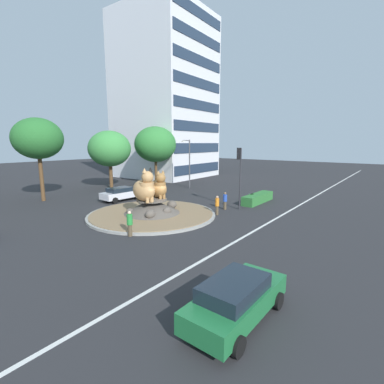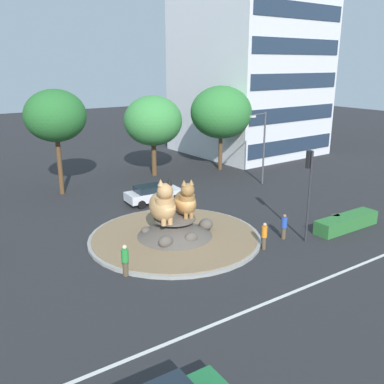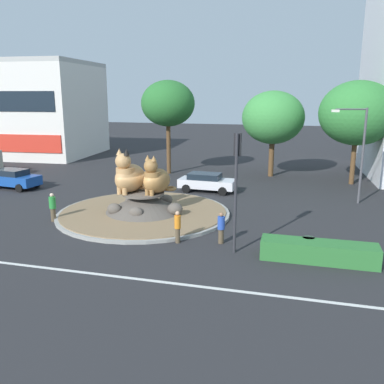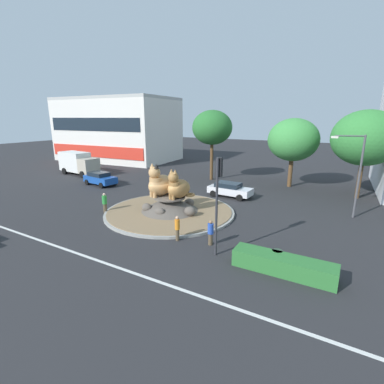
# 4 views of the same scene
# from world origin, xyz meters

# --- Properties ---
(ground_plane) EXTENTS (160.00, 160.00, 0.00)m
(ground_plane) POSITION_xyz_m (0.00, 0.00, 0.00)
(ground_plane) COLOR #28282B
(lane_centreline) EXTENTS (112.00, 0.20, 0.01)m
(lane_centreline) POSITION_xyz_m (0.00, -8.73, 0.00)
(lane_centreline) COLOR silver
(lane_centreline) RESTS_ON ground
(roundabout_island) EXTENTS (10.70, 10.70, 1.41)m
(roundabout_island) POSITION_xyz_m (0.01, -0.01, 0.48)
(roundabout_island) COLOR gray
(roundabout_island) RESTS_ON ground
(cat_statue_calico) EXTENTS (2.15, 2.75, 2.76)m
(cat_statue_calico) POSITION_xyz_m (-0.87, -0.11, 2.42)
(cat_statue_calico) COLOR tan
(cat_statue_calico) RESTS_ON roundabout_island
(cat_statue_tabby) EXTENTS (2.12, 2.52, 2.41)m
(cat_statue_tabby) POSITION_xyz_m (0.83, 0.01, 2.29)
(cat_statue_tabby) COLOR #9E703D
(cat_statue_tabby) RESTS_ON roundabout_island
(traffic_light_mast) EXTENTS (0.32, 0.46, 5.64)m
(traffic_light_mast) POSITION_xyz_m (6.48, -4.72, 3.90)
(traffic_light_mast) COLOR #2D2D33
(traffic_light_mast) RESTS_ON ground
(shophouse_block) EXTENTS (21.46, 13.79, 11.15)m
(shophouse_block) POSITION_xyz_m (-25.83, 21.08, 5.57)
(shophouse_block) COLOR silver
(shophouse_block) RESTS_ON ground
(clipped_hedge_strip) EXTENTS (5.10, 1.20, 0.90)m
(clipped_hedge_strip) POSITION_xyz_m (10.30, -4.90, 0.45)
(clipped_hedge_strip) COLOR #2D7033
(clipped_hedge_strip) RESTS_ON ground
(broadleaf_tree_behind_island) EXTENTS (5.52, 5.52, 7.66)m
(broadleaf_tree_behind_island) POSITION_xyz_m (6.69, 14.60, 5.30)
(broadleaf_tree_behind_island) COLOR brown
(broadleaf_tree_behind_island) RESTS_ON ground
(second_tree_near_tower) EXTENTS (6.10, 6.10, 8.44)m
(second_tree_near_tower) POSITION_xyz_m (13.50, 12.91, 5.84)
(second_tree_near_tower) COLOR brown
(second_tree_near_tower) RESTS_ON ground
(third_tree_left) EXTENTS (4.92, 4.92, 8.61)m
(third_tree_left) POSITION_xyz_m (-2.77, 13.51, 6.49)
(third_tree_left) COLOR brown
(third_tree_left) RESTS_ON ground
(streetlight_arm) EXTENTS (2.33, 0.80, 6.47)m
(streetlight_arm) POSITION_xyz_m (13.01, 6.28, 3.84)
(streetlight_arm) COLOR #4C4C51
(streetlight_arm) RESTS_ON ground
(pedestrian_orange_shirt) EXTENTS (0.32, 0.32, 1.66)m
(pedestrian_orange_shirt) POSITION_xyz_m (3.51, -4.28, 0.89)
(pedestrian_orange_shirt) COLOR brown
(pedestrian_orange_shirt) RESTS_ON ground
(pedestrian_green_shirt) EXTENTS (0.38, 0.38, 1.71)m
(pedestrian_green_shirt) POSITION_xyz_m (-4.65, -2.70, 0.90)
(pedestrian_green_shirt) COLOR brown
(pedestrian_green_shirt) RESTS_ON ground
(pedestrian_blue_shirt) EXTENTS (0.37, 0.37, 1.62)m
(pedestrian_blue_shirt) POSITION_xyz_m (5.63, -3.78, 0.85)
(pedestrian_blue_shirt) COLOR brown
(pedestrian_blue_shirt) RESTS_ON ground
(sedan_on_far_lane) EXTENTS (4.41, 2.17, 1.43)m
(sedan_on_far_lane) POSITION_xyz_m (2.39, 7.10, 0.76)
(sedan_on_far_lane) COLOR silver
(sedan_on_far_lane) RESTS_ON ground
(parked_car_right) EXTENTS (4.34, 2.42, 1.53)m
(parked_car_right) POSITION_xyz_m (-12.74, 4.21, 0.81)
(parked_car_right) COLOR #19479E
(parked_car_right) RESTS_ON ground
(litter_bin) EXTENTS (0.56, 0.56, 0.90)m
(litter_bin) POSITION_xyz_m (9.85, -4.34, 0.45)
(litter_bin) COLOR #2D4233
(litter_bin) RESTS_ON ground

